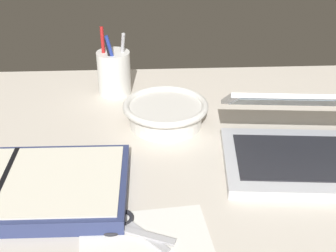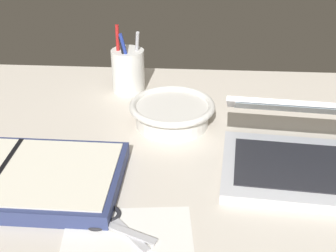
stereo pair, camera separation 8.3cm
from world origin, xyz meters
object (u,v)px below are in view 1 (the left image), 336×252
Objects in this scene: planner at (4,187)px; bowl at (165,112)px; laptop at (323,141)px; scissors at (122,226)px; pen_cup at (113,72)px.

bowl is at bearing 39.90° from planner.
laptop reaches higher than bowl.
bowl is 32.32cm from scissors.
scissors is (3.51, -47.35, -4.87)cm from pen_cup.
laptop is 0.93× the size of planner.
bowl is at bearing 156.21° from laptop.
laptop is at bearing -38.81° from pen_cup.
laptop is at bearing 60.13° from scissors.
scissors is at bearing -23.82° from planner.
laptop reaches higher than scissors.
planner is (-27.38, -22.30, -1.40)cm from bowl.
pen_cup reaches higher than scissors.
bowl reaches higher than planner.
planner is at bearing -167.60° from laptop.
bowl reaches higher than scissors.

